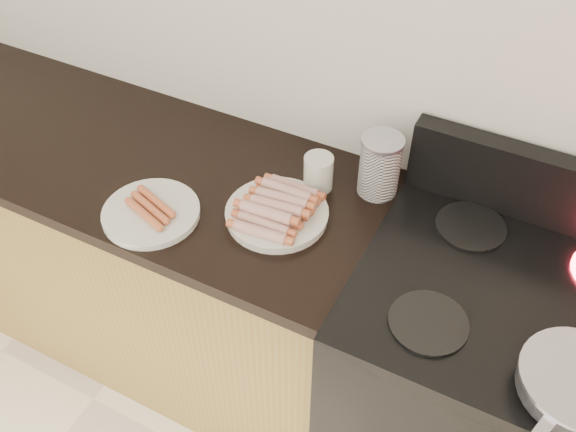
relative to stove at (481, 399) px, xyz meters
The scene contains 13 objects.
wall_back 1.19m from the stove, 157.38° to the left, with size 4.00×0.04×2.60m, color silver.
cabinet_base 1.48m from the stove, behind, with size 2.20×0.59×0.86m, color olive.
counter_slab 1.54m from the stove, behind, with size 2.20×0.62×0.04m, color black.
stove is the anchor object (origin of this frame).
stove_panel 0.62m from the stove, 90.00° to the left, with size 0.76×0.06×0.20m, color black.
burner_near_left 0.52m from the stove, 135.00° to the right, with size 0.18×0.18×0.01m, color black.
burner_far_left 0.52m from the stove, 135.00° to the left, with size 0.18×0.18×0.01m, color black.
main_plate 0.78m from the stove, behind, with size 0.27×0.27×0.02m, color silver.
side_plate 1.05m from the stove, behind, with size 0.26×0.26×0.02m, color white.
hotdog_pile 0.80m from the stove, behind, with size 0.14×0.23×0.06m.
plain_sausages 1.06m from the stove, behind, with size 0.14×0.12×0.02m.
canister 0.72m from the stove, 154.95° to the left, with size 0.11×0.11×0.18m.
mug 0.79m from the stove, 166.23° to the left, with size 0.08×0.08×0.10m, color white.
Camera 1 is at (0.72, 0.60, 2.09)m, focal length 40.00 mm.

